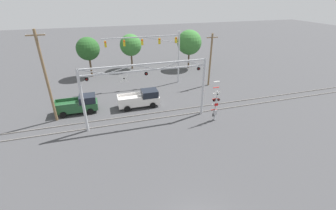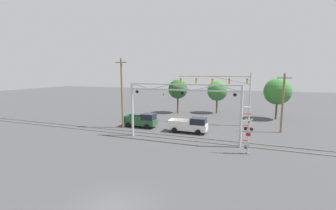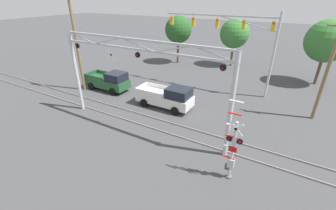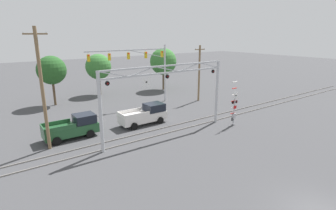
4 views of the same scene
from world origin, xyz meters
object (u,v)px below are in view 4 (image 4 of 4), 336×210
at_px(pickup_truck_following, 74,127).
at_px(pickup_truck_lead, 145,115).
at_px(crossing_signal_mast, 234,109).
at_px(utility_pole_left, 42,89).
at_px(utility_pole_right, 199,73).
at_px(background_tree_far_left_verge, 98,67).
at_px(background_tree_far_right_verge, 52,70).
at_px(crossing_gantry, 167,89).
at_px(traffic_signal_span, 146,63).
at_px(background_tree_beyond_span, 163,62).

bearing_deg(pickup_truck_following, pickup_truck_lead, -4.20).
distance_m(crossing_signal_mast, pickup_truck_lead, 9.71).
height_order(crossing_signal_mast, utility_pole_left, utility_pole_left).
distance_m(utility_pole_right, background_tree_far_left_verge, 16.20).
distance_m(utility_pole_right, background_tree_far_right_verge, 20.59).
bearing_deg(pickup_truck_following, crossing_gantry, -31.41).
distance_m(pickup_truck_lead, utility_pole_left, 11.09).
bearing_deg(utility_pole_right, crossing_gantry, -144.13).
relative_size(crossing_signal_mast, traffic_signal_span, 0.42).
relative_size(utility_pole_left, utility_pole_right, 1.27).
height_order(traffic_signal_span, background_tree_far_right_verge, traffic_signal_span).
bearing_deg(traffic_signal_span, utility_pole_left, -151.74).
height_order(crossing_gantry, utility_pole_left, utility_pole_left).
distance_m(crossing_signal_mast, utility_pole_left, 18.85).
distance_m(utility_pole_left, background_tree_far_left_verge, 20.93).
bearing_deg(traffic_signal_span, utility_pole_right, -19.77).
bearing_deg(utility_pole_right, pickup_truck_lead, -159.70).
bearing_deg(utility_pole_right, traffic_signal_span, 160.23).
bearing_deg(pickup_truck_following, background_tree_beyond_span, 34.28).
xyz_separation_m(utility_pole_left, background_tree_beyond_span, (22.31, 14.82, -0.34)).
distance_m(crossing_gantry, background_tree_far_right_verge, 19.35).
height_order(crossing_signal_mast, background_tree_beyond_span, background_tree_beyond_span).
distance_m(crossing_gantry, crossing_signal_mast, 8.23).
relative_size(utility_pole_left, background_tree_far_right_verge, 1.50).
height_order(traffic_signal_span, pickup_truck_lead, traffic_signal_span).
relative_size(crossing_signal_mast, background_tree_far_left_verge, 0.74).
bearing_deg(background_tree_far_right_verge, traffic_signal_span, -33.64).
relative_size(traffic_signal_span, pickup_truck_following, 2.34).
bearing_deg(crossing_signal_mast, background_tree_far_right_verge, 124.46).
bearing_deg(crossing_signal_mast, traffic_signal_span, 103.71).
height_order(utility_pole_left, utility_pole_right, utility_pole_left).
xyz_separation_m(traffic_signal_span, background_tree_beyond_span, (7.73, 6.99, -0.91)).
bearing_deg(utility_pole_right, utility_pole_left, -166.82).
bearing_deg(background_tree_far_right_verge, crossing_signal_mast, -55.54).
bearing_deg(background_tree_far_right_verge, background_tree_beyond_span, -0.33).
distance_m(crossing_gantry, background_tree_far_left_verge, 20.87).
xyz_separation_m(crossing_gantry, pickup_truck_lead, (-0.04, 4.14, -3.56)).
height_order(crossing_gantry, utility_pole_right, utility_pole_right).
xyz_separation_m(background_tree_far_left_verge, background_tree_far_right_verge, (-7.58, -2.54, 0.32)).
distance_m(traffic_signal_span, utility_pole_right, 8.09).
bearing_deg(crossing_gantry, pickup_truck_following, 148.59).
height_order(crossing_signal_mast, background_tree_far_left_verge, background_tree_far_left_verge).
height_order(utility_pole_left, background_tree_far_left_verge, utility_pole_left).
height_order(crossing_gantry, crossing_signal_mast, crossing_gantry).
height_order(traffic_signal_span, pickup_truck_following, traffic_signal_span).
xyz_separation_m(pickup_truck_following, background_tree_beyond_span, (19.77, 13.47, 3.93)).
bearing_deg(traffic_signal_span, pickup_truck_lead, -121.79).
relative_size(pickup_truck_lead, background_tree_far_right_verge, 0.77).
relative_size(crossing_gantry, pickup_truck_following, 2.75).
xyz_separation_m(crossing_gantry, background_tree_far_right_verge, (-6.33, 18.28, 0.30)).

